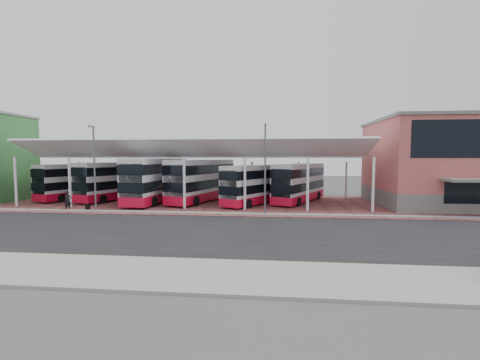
# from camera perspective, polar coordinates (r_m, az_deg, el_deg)

# --- Properties ---
(ground) EXTENTS (140.00, 140.00, 0.00)m
(ground) POSITION_cam_1_polar(r_m,az_deg,el_deg) (23.02, -0.96, -8.89)
(ground) COLOR #40423E
(road) EXTENTS (120.00, 14.00, 0.02)m
(road) POSITION_cam_1_polar(r_m,az_deg,el_deg) (22.05, -1.26, -9.44)
(road) COLOR black
(road) RESTS_ON ground
(forecourt) EXTENTS (72.00, 16.00, 0.06)m
(forecourt) POSITION_cam_1_polar(r_m,az_deg,el_deg) (35.66, 4.69, -4.24)
(forecourt) COLOR brown
(forecourt) RESTS_ON ground
(sidewalk) EXTENTS (120.00, 4.00, 0.14)m
(sidewalk) POSITION_cam_1_polar(r_m,az_deg,el_deg) (14.46, -5.28, -16.52)
(sidewalk) COLOR gray
(sidewalk) RESTS_ON ground
(north_kerb) EXTENTS (120.00, 0.80, 0.14)m
(north_kerb) POSITION_cam_1_polar(r_m,az_deg,el_deg) (29.05, 0.47, -6.04)
(north_kerb) COLOR gray
(north_kerb) RESTS_ON ground
(yellow_line_near) EXTENTS (120.00, 0.12, 0.01)m
(yellow_line_near) POSITION_cam_1_polar(r_m,az_deg,el_deg) (16.33, -3.90, -14.24)
(yellow_line_near) COLOR #C9B600
(yellow_line_near) RESTS_ON road
(yellow_line_far) EXTENTS (120.00, 0.12, 0.01)m
(yellow_line_far) POSITION_cam_1_polar(r_m,az_deg,el_deg) (16.61, -3.73, -13.92)
(yellow_line_far) COLOR #C9B600
(yellow_line_far) RESTS_ON road
(canopy) EXTENTS (37.00, 11.63, 7.07)m
(canopy) POSITION_cam_1_polar(r_m,az_deg,el_deg) (37.24, -7.68, 4.98)
(canopy) COLOR silver
(canopy) RESTS_ON ground
(terminal) EXTENTS (18.40, 14.40, 9.25)m
(terminal) POSITION_cam_1_polar(r_m,az_deg,el_deg) (41.56, 35.14, 2.62)
(terminal) COLOR #65625F
(terminal) RESTS_ON ground
(lamp_west) EXTENTS (0.16, 0.90, 8.07)m
(lamp_west) POSITION_cam_1_polar(r_m,az_deg,el_deg) (33.05, -24.48, 2.30)
(lamp_west) COLOR #515359
(lamp_west) RESTS_ON ground
(lamp_east) EXTENTS (0.16, 0.90, 8.07)m
(lamp_east) POSITION_cam_1_polar(r_m,az_deg,el_deg) (28.58, 4.49, 2.44)
(lamp_east) COLOR #515359
(lamp_east) RESTS_ON ground
(bus_0) EXTENTS (5.62, 10.63, 4.29)m
(bus_0) POSITION_cam_1_polar(r_m,az_deg,el_deg) (44.71, -26.72, -0.20)
(bus_0) COLOR silver
(bus_0) RESTS_ON forecourt
(bus_1) EXTENTS (5.90, 11.16, 4.50)m
(bus_1) POSITION_cam_1_polar(r_m,az_deg,el_deg) (41.90, -20.91, -0.15)
(bus_1) COLOR silver
(bus_1) RESTS_ON forecourt
(bus_2) EXTENTS (3.69, 12.24, 4.97)m
(bus_2) POSITION_cam_1_polar(r_m,az_deg,el_deg) (38.11, -14.55, -0.04)
(bus_2) COLOR silver
(bus_2) RESTS_ON forecourt
(bus_3) EXTENTS (6.06, 11.98, 4.83)m
(bus_3) POSITION_cam_1_polar(r_m,az_deg,el_deg) (37.68, -6.70, -0.10)
(bus_3) COLOR silver
(bus_3) RESTS_ON forecourt
(bus_4) EXTENTS (7.24, 10.06, 4.24)m
(bus_4) POSITION_cam_1_polar(r_m,az_deg,el_deg) (35.37, 2.98, -0.82)
(bus_4) COLOR silver
(bus_4) RESTS_ON forecourt
(bus_5) EXTENTS (6.77, 10.57, 4.35)m
(bus_5) POSITION_cam_1_polar(r_m,az_deg,el_deg) (37.48, 10.53, -0.52)
(bus_5) COLOR silver
(bus_5) RESTS_ON forecourt
(pedestrian) EXTENTS (0.67, 0.79, 1.85)m
(pedestrian) POSITION_cam_1_polar(r_m,az_deg,el_deg) (35.07, -28.27, -3.27)
(pedestrian) COLOR black
(pedestrian) RESTS_ON forecourt
(suitcase) EXTENTS (0.35, 0.25, 0.59)m
(suitcase) POSITION_cam_1_polar(r_m,az_deg,el_deg) (34.40, -25.45, -4.37)
(suitcase) COLOR black
(suitcase) RESTS_ON forecourt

